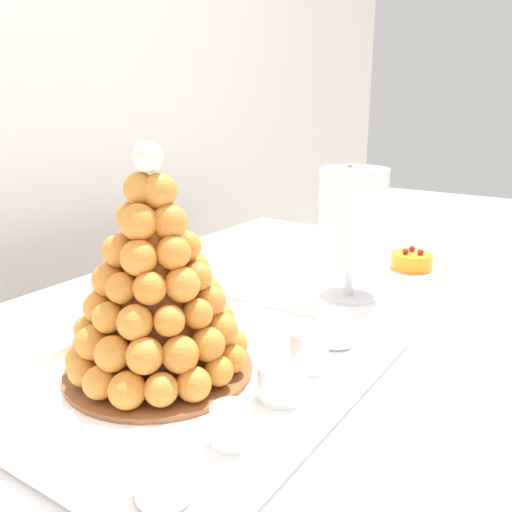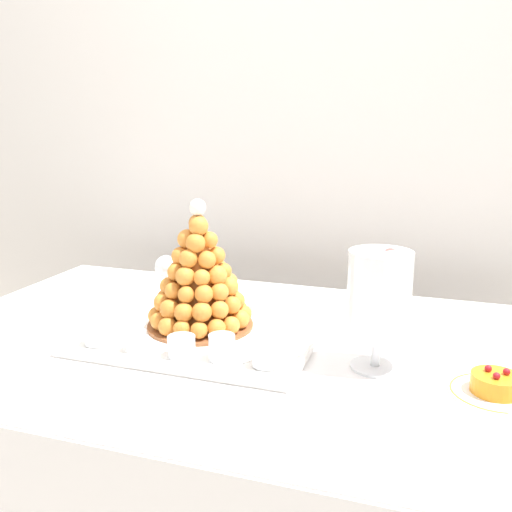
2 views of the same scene
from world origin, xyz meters
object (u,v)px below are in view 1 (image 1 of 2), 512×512
Objects in this scene: croquembouche at (155,289)px; dessert_cup_right at (335,329)px; serving_tray at (202,375)px; dessert_cup_mid_right at (308,351)px; dessert_cup_left at (164,477)px; macaron_goblet at (352,218)px; dessert_cup_centre at (281,383)px; fruit_tart_plate at (411,265)px; dessert_cup_mid_left at (231,426)px.

croquembouche is 0.30m from dessert_cup_right.
serving_tray is 0.16m from dessert_cup_mid_right.
dessert_cup_left is 0.31m from dessert_cup_mid_right.
dessert_cup_mid_right is 0.22× the size of macaron_goblet.
croquembouche reaches higher than serving_tray.
croquembouche is 0.28m from dessert_cup_left.
serving_tray is at bearing 150.62° from dessert_cup_right.
dessert_cup_left is (-0.18, -0.18, -0.11)m from croquembouche.
dessert_cup_centre is 0.65m from fruit_tart_plate.
serving_tray is 0.17m from dessert_cup_mid_left.
croquembouche reaches higher than dessert_cup_mid_right.
dessert_cup_centre is at bearing 0.69° from dessert_cup_mid_left.
macaron_goblet is 1.55× the size of fruit_tart_plate.
serving_tray is at bearing 30.35° from dessert_cup_left.
dessert_cup_left is at bearing 179.08° from dessert_cup_centre.
croquembouche is 1.22× the size of macaron_goblet.
fruit_tart_plate is (0.65, 0.04, -0.01)m from dessert_cup_centre.
fruit_tart_plate is (0.77, 0.04, -0.01)m from dessert_cup_mid_left.
macaron_goblet is (0.64, 0.09, 0.13)m from dessert_cup_left.
fruit_tart_plate is at bearing 3.22° from dessert_cup_right.
dessert_cup_mid_right is at bearing -49.76° from serving_tray.
dessert_cup_mid_left is at bearing -129.53° from serving_tray.
dessert_cup_right reaches higher than dessert_cup_centre.
serving_tray is 9.32× the size of dessert_cup_left.
serving_tray is at bearing 175.20° from macaron_goblet.
dessert_cup_right is at bearing 2.86° from dessert_cup_mid_right.
fruit_tart_plate reaches higher than dessert_cup_mid_left.
macaron_goblet is (0.22, 0.08, 0.13)m from dessert_cup_right.
dessert_cup_right is (0.31, 0.02, 0.00)m from dessert_cup_mid_left.
dessert_cup_mid_right is 0.56m from fruit_tart_plate.
croquembouche is 0.21m from dessert_cup_centre.
croquembouche is 1.89× the size of fruit_tart_plate.
croquembouche reaches higher than dessert_cup_mid_left.
dessert_cup_right is 0.23× the size of macaron_goblet.
dessert_cup_mid_left is at bearing -176.73° from dessert_cup_mid_right.
dessert_cup_mid_left is 0.56m from macaron_goblet.
croquembouche is 5.48× the size of dessert_cup_left.
dessert_cup_mid_right reaches higher than serving_tray.
dessert_cup_mid_right is (0.10, -0.12, 0.03)m from serving_tray.
croquembouche is 5.26× the size of dessert_cup_right.
fruit_tart_plate is at bearing -7.51° from serving_tray.
dessert_cup_right is at bearing -36.28° from croquembouche.
dessert_cup_centre is (0.04, -0.18, -0.10)m from croquembouche.
dessert_cup_mid_right reaches higher than dessert_cup_mid_left.
serving_tray is 9.49× the size of dessert_cup_mid_right.
serving_tray is 0.23m from dessert_cup_right.
fruit_tart_plate is (0.69, -0.14, -0.12)m from croquembouche.
serving_tray is 8.94× the size of dessert_cup_centre.
dessert_cup_right is at bearing -29.38° from serving_tray.
fruit_tart_plate is at bearing -12.29° from macaron_goblet.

